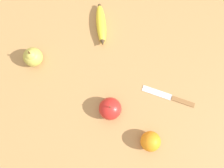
% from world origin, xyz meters
% --- Properties ---
extents(ground_plane, '(3.00, 3.00, 0.00)m').
position_xyz_m(ground_plane, '(0.00, 0.00, 0.00)').
color(ground_plane, '#A87A47').
extents(banana, '(0.12, 0.16, 0.04)m').
position_xyz_m(banana, '(-0.07, -0.20, 0.02)').
color(banana, yellow).
rests_on(banana, ground_plane).
extents(orange, '(0.07, 0.07, 0.07)m').
position_xyz_m(orange, '(0.07, 0.25, 0.04)').
color(orange, orange).
rests_on(orange, ground_plane).
extents(pear, '(0.07, 0.07, 0.09)m').
position_xyz_m(pear, '(0.21, -0.25, 0.04)').
color(pear, '#B7AD47').
rests_on(pear, ground_plane).
extents(apple, '(0.08, 0.08, 0.08)m').
position_xyz_m(apple, '(0.11, 0.07, 0.04)').
color(apple, red).
rests_on(apple, ground_plane).
extents(paring_knife, '(0.12, 0.18, 0.01)m').
position_xyz_m(paring_knife, '(-0.09, 0.18, 0.00)').
color(paring_knife, silver).
rests_on(paring_knife, ground_plane).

